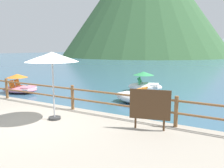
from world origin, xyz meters
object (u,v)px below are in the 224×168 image
object	(u,v)px
pedal_boat_2	(145,85)
pedal_boat_3	(19,87)
sign_board	(150,105)
beach_umbrella	(52,58)
pedal_boat_0	(135,98)

from	to	relation	value
pedal_boat_2	pedal_boat_3	size ratio (longest dim) A/B	0.96
sign_board	pedal_boat_3	bearing A→B (deg)	162.20
beach_umbrella	pedal_boat_0	bearing A→B (deg)	80.72
pedal_boat_0	pedal_boat_2	world-z (taller)	pedal_boat_2
sign_board	pedal_boat_2	distance (m)	7.98
beach_umbrella	pedal_boat_3	distance (m)	7.81
sign_board	pedal_boat_2	world-z (taller)	sign_board
beach_umbrella	pedal_boat_3	bearing A→B (deg)	150.14
sign_board	pedal_boat_0	world-z (taller)	sign_board
pedal_boat_2	pedal_boat_3	xyz separation A→B (m)	(-6.61, -4.27, -0.06)
pedal_boat_2	pedal_boat_0	bearing A→B (deg)	-77.16
beach_umbrella	pedal_boat_0	distance (m)	5.38
pedal_boat_3	pedal_boat_0	bearing A→B (deg)	8.59
beach_umbrella	pedal_boat_0	world-z (taller)	beach_umbrella
sign_board	beach_umbrella	size ratio (longest dim) A/B	0.53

